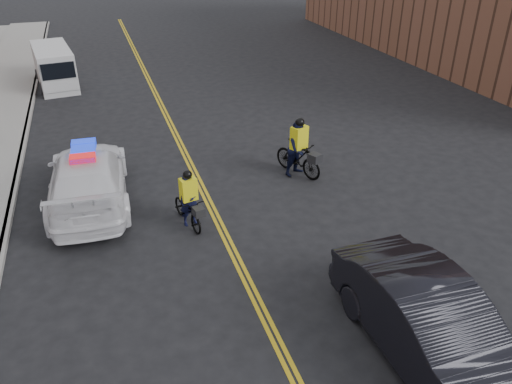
{
  "coord_description": "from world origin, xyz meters",
  "views": [
    {
      "loc": [
        -2.88,
        -10.24,
        8.05
      ],
      "look_at": [
        0.93,
        1.38,
        1.3
      ],
      "focal_mm": 35.0,
      "sensor_mm": 36.0,
      "label": 1
    }
  ],
  "objects": [
    {
      "name": "cyclist_far",
      "position": [
        3.5,
        4.44,
        0.83
      ],
      "size": [
        1.4,
        2.14,
        2.11
      ],
      "rotation": [
        0.0,
        0.0,
        0.43
      ],
      "color": "black",
      "rests_on": "ground"
    },
    {
      "name": "curb",
      "position": [
        -6.0,
        8.0,
        0.07
      ],
      "size": [
        0.2,
        60.0,
        0.15
      ],
      "primitive_type": "cube",
      "color": "gray",
      "rests_on": "ground"
    },
    {
      "name": "cargo_van",
      "position": [
        -4.85,
        18.39,
        0.99
      ],
      "size": [
        2.37,
        5.04,
        2.03
      ],
      "rotation": [
        0.0,
        0.0,
        0.13
      ],
      "color": "silver",
      "rests_on": "ground"
    },
    {
      "name": "center_line_right",
      "position": [
        0.08,
        8.0,
        0.01
      ],
      "size": [
        0.1,
        60.0,
        0.01
      ],
      "primitive_type": "cube",
      "color": "gold",
      "rests_on": "ground"
    },
    {
      "name": "dark_sedan",
      "position": [
        2.76,
        -4.29,
        0.88
      ],
      "size": [
        1.99,
        5.38,
        1.76
      ],
      "primitive_type": "imported",
      "rotation": [
        0.0,
        0.0,
        0.02
      ],
      "color": "black",
      "rests_on": "ground"
    },
    {
      "name": "police_cruiser",
      "position": [
        -3.56,
        4.68,
        0.86
      ],
      "size": [
        2.68,
        6.0,
        1.87
      ],
      "rotation": [
        0.0,
        0.0,
        3.09
      ],
      "color": "white",
      "rests_on": "ground"
    },
    {
      "name": "center_line_left",
      "position": [
        -0.08,
        8.0,
        0.01
      ],
      "size": [
        0.1,
        60.0,
        0.01
      ],
      "primitive_type": "cube",
      "color": "gold",
      "rests_on": "ground"
    },
    {
      "name": "cyclist_near",
      "position": [
        -0.8,
        2.37,
        0.62
      ],
      "size": [
        1.01,
        1.9,
        1.77
      ],
      "rotation": [
        0.0,
        0.0,
        0.22
      ],
      "color": "black",
      "rests_on": "ground"
    },
    {
      "name": "ground",
      "position": [
        0.0,
        0.0,
        0.0
      ],
      "size": [
        120.0,
        120.0,
        0.0
      ],
      "primitive_type": "plane",
      "color": "black",
      "rests_on": "ground"
    }
  ]
}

